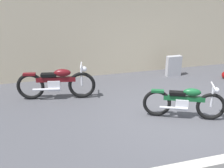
# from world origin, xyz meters

# --- Properties ---
(ground_plane) EXTENTS (40.00, 40.00, 0.00)m
(ground_plane) POSITION_xyz_m (0.00, 0.00, 0.00)
(ground_plane) COLOR #47474C
(building_wall) EXTENTS (18.00, 0.30, 2.76)m
(building_wall) POSITION_xyz_m (0.00, 3.83, 1.38)
(building_wall) COLOR beige
(building_wall) RESTS_ON ground_plane
(stone_marker) EXTENTS (0.52, 0.20, 0.71)m
(stone_marker) POSITION_xyz_m (1.23, 2.93, 0.36)
(stone_marker) COLOR #9E9EA3
(stone_marker) RESTS_ON ground_plane
(motorcycle_green) EXTENTS (1.82, 0.97, 0.88)m
(motorcycle_green) POSITION_xyz_m (-0.03, 0.02, 0.42)
(motorcycle_green) COLOR black
(motorcycle_green) RESTS_ON ground_plane
(motorcycle_maroon) EXTENTS (2.17, 0.72, 0.99)m
(motorcycle_maroon) POSITION_xyz_m (-2.87, 2.04, 0.47)
(motorcycle_maroon) COLOR black
(motorcycle_maroon) RESTS_ON ground_plane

